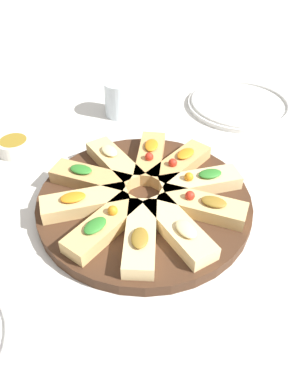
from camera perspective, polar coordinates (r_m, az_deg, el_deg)
name	(u,v)px	position (r m, az deg, el deg)	size (l,w,h in m)	color
ground_plane	(144,206)	(0.63, 0.00, -2.18)	(3.00, 3.00, 0.00)	silver
serving_board	(144,202)	(0.63, 0.00, -1.50)	(0.36, 0.36, 0.02)	#422819
focaccia_slice_0	(141,236)	(0.54, -0.53, -6.76)	(0.14, 0.11, 0.03)	#E5C689
focaccia_slice_1	(179,229)	(0.55, 5.30, -5.65)	(0.10, 0.14, 0.03)	#E5C689
focaccia_slice_2	(202,206)	(0.59, 8.86, -2.11)	(0.07, 0.14, 0.04)	#DBB775
focaccia_slice_3	(200,182)	(0.64, 8.52, 1.54)	(0.13, 0.12, 0.04)	#E5C689
focaccia_slice_4	(179,164)	(0.67, 5.42, 4.23)	(0.14, 0.06, 0.04)	tan
focaccia_slice_5	(150,157)	(0.69, 0.97, 5.39)	(0.14, 0.10, 0.04)	tan
focaccia_slice_6	(114,162)	(0.68, -4.56, 4.61)	(0.10, 0.14, 0.03)	#DBB775
focaccia_slice_7	(90,178)	(0.65, -8.18, 2.09)	(0.07, 0.14, 0.03)	tan
focaccia_slice_8	(84,202)	(0.60, -9.07, -1.58)	(0.13, 0.12, 0.03)	#DBB775
focaccia_slice_9	(104,226)	(0.56, -6.14, -5.12)	(0.14, 0.05, 0.04)	tan
plate_right	(238,103)	(0.94, 14.09, 12.95)	(0.24, 0.24, 0.02)	white
water_glass	(119,99)	(0.87, -3.80, 13.99)	(0.07, 0.07, 0.08)	silver
dipping_bowl	(14,146)	(0.79, -19.15, 6.68)	(0.07, 0.07, 0.03)	silver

